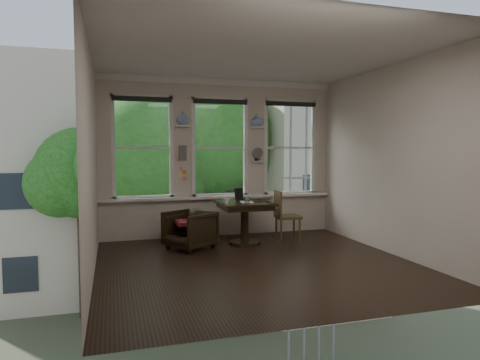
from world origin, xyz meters
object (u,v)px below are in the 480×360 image
object	(u,v)px
table	(245,223)
mug	(227,201)
laptop	(259,200)
side_chair_right	(288,216)
armchair_left	(190,230)

from	to	relation	value
table	mug	bearing A→B (deg)	-157.30
laptop	mug	distance (m)	0.68
table	side_chair_right	bearing A→B (deg)	0.50
armchair_left	side_chair_right	world-z (taller)	side_chair_right
table	mug	xyz separation A→B (m)	(-0.37, -0.15, 0.42)
armchair_left	side_chair_right	xyz separation A→B (m)	(1.80, 0.09, 0.14)
table	laptop	bearing A→B (deg)	5.99
side_chair_right	laptop	size ratio (longest dim) A/B	2.51
side_chair_right	laptop	xyz separation A→B (m)	(-0.54, 0.02, 0.30)
table	armchair_left	world-z (taller)	table
side_chair_right	laptop	distance (m)	0.62
table	side_chair_right	distance (m)	0.82
side_chair_right	armchair_left	bearing A→B (deg)	98.86
table	mug	size ratio (longest dim) A/B	9.68
armchair_left	side_chair_right	distance (m)	1.81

